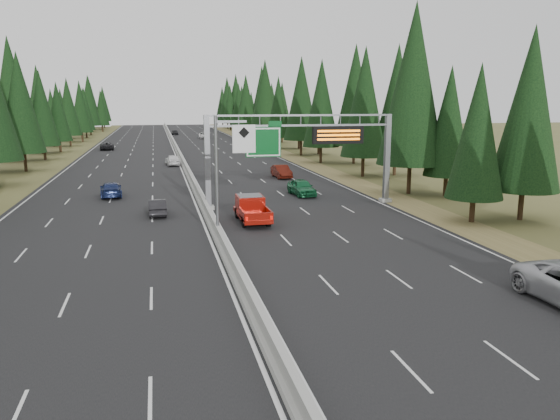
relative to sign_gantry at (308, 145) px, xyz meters
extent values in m
cube|color=black|center=(-8.92, 45.12, -5.23)|extent=(32.00, 260.00, 0.08)
cube|color=olive|center=(8.88, 45.12, -5.24)|extent=(3.60, 260.00, 0.06)
cube|color=brown|center=(-26.72, 45.12, -5.24)|extent=(3.60, 260.00, 0.06)
cube|color=gray|center=(-8.92, 45.12, -5.04)|extent=(0.70, 260.00, 0.30)
cube|color=gray|center=(-8.92, 45.12, -4.64)|extent=(0.30, 260.00, 0.60)
cube|color=slate|center=(-8.57, 0.12, -1.29)|extent=(0.45, 0.45, 7.80)
cube|color=gray|center=(-8.57, 0.12, -5.04)|extent=(0.90, 0.90, 0.30)
cube|color=slate|center=(7.28, 0.12, -1.29)|extent=(0.45, 0.45, 7.80)
cube|color=gray|center=(7.28, 0.12, -5.04)|extent=(0.90, 0.90, 0.30)
cube|color=slate|center=(-0.64, 0.12, 2.53)|extent=(15.85, 0.35, 0.16)
cube|color=slate|center=(-0.64, 0.12, 1.69)|extent=(15.85, 0.35, 0.16)
cube|color=#054C19|center=(-3.92, -0.13, 0.36)|extent=(3.00, 0.10, 2.50)
cube|color=silver|center=(-3.92, -0.19, 0.36)|extent=(2.85, 0.02, 2.35)
cube|color=#054C19|center=(-2.92, -0.13, 1.86)|extent=(1.10, 0.10, 0.45)
cube|color=black|center=(2.58, -0.18, 0.86)|extent=(4.50, 0.40, 1.50)
cube|color=orange|center=(2.58, -0.40, 1.21)|extent=(3.80, 0.02, 0.18)
cube|color=orange|center=(2.58, -0.40, 0.86)|extent=(3.80, 0.02, 0.18)
cube|color=orange|center=(2.58, -0.40, 0.51)|extent=(3.80, 0.02, 0.18)
cylinder|color=slate|center=(-8.92, -9.88, -1.19)|extent=(0.20, 0.20, 8.00)
cube|color=gray|center=(-8.92, -9.88, -5.09)|extent=(0.50, 0.50, 0.20)
cube|color=slate|center=(-7.92, -9.88, 2.41)|extent=(2.00, 0.15, 0.15)
cube|color=silver|center=(-7.12, -10.00, 1.31)|extent=(1.50, 0.06, 1.80)
cylinder|color=black|center=(10.24, -9.05, -4.33)|extent=(0.40, 0.40, 1.87)
cone|color=black|center=(10.24, -9.05, 1.52)|extent=(4.21, 4.21, 9.83)
cylinder|color=black|center=(14.43, -8.95, -4.11)|extent=(0.40, 0.40, 2.31)
cone|color=black|center=(14.43, -8.95, 3.12)|extent=(5.20, 5.20, 12.14)
cylinder|color=black|center=(11.53, 4.23, -3.81)|extent=(0.40, 0.40, 2.91)
cone|color=black|center=(11.53, 4.23, 5.28)|extent=(6.55, 6.55, 15.28)
cylinder|color=black|center=(14.35, 2.16, -4.29)|extent=(0.40, 0.40, 1.97)
cone|color=black|center=(14.35, 2.16, 1.86)|extent=(4.42, 4.42, 10.32)
cylinder|color=black|center=(11.70, 17.04, -4.04)|extent=(0.40, 0.40, 2.46)
cone|color=black|center=(11.70, 17.04, 3.65)|extent=(5.53, 5.53, 12.91)
cylinder|color=black|center=(16.00, 17.39, -4.01)|extent=(0.40, 0.40, 2.52)
cone|color=black|center=(16.00, 17.39, 3.87)|extent=(5.67, 5.67, 13.23)
cylinder|color=black|center=(11.20, 32.77, -4.07)|extent=(0.40, 0.40, 2.41)
cone|color=black|center=(11.20, 32.77, 3.45)|extent=(5.41, 5.41, 12.63)
cylinder|color=black|center=(15.58, 30.66, -3.90)|extent=(0.40, 0.40, 2.73)
cone|color=black|center=(15.58, 30.66, 4.62)|extent=(6.14, 6.14, 14.32)
cylinder|color=black|center=(11.32, 44.54, -3.96)|extent=(0.40, 0.40, 2.61)
cone|color=black|center=(11.32, 44.54, 4.20)|extent=(5.88, 5.88, 13.71)
cylinder|color=black|center=(14.83, 45.94, -4.30)|extent=(0.40, 0.40, 1.94)
cone|color=black|center=(14.83, 45.94, 1.77)|extent=(4.37, 4.37, 10.19)
cylinder|color=black|center=(10.53, 58.42, -4.17)|extent=(0.40, 0.40, 2.19)
cone|color=black|center=(10.53, 58.42, 2.68)|extent=(4.94, 4.94, 11.52)
cylinder|color=black|center=(14.32, 57.41, -4.25)|extent=(0.40, 0.40, 2.03)
cone|color=black|center=(14.32, 57.41, 2.10)|extent=(4.58, 4.58, 10.68)
cylinder|color=black|center=(11.05, 74.00, -3.84)|extent=(0.40, 0.40, 2.87)
cone|color=black|center=(11.05, 74.00, 5.13)|extent=(6.45, 6.45, 15.05)
cylinder|color=black|center=(14.90, 74.26, -4.21)|extent=(0.40, 0.40, 2.11)
cone|color=black|center=(14.90, 74.26, 2.37)|extent=(4.74, 4.74, 11.07)
cylinder|color=black|center=(11.99, 88.33, -4.38)|extent=(0.40, 0.40, 1.78)
cone|color=black|center=(11.99, 88.33, 1.17)|extent=(4.00, 4.00, 9.33)
cylinder|color=black|center=(15.41, 87.72, -4.19)|extent=(0.40, 0.40, 2.15)
cone|color=black|center=(15.41, 87.72, 2.52)|extent=(4.83, 4.83, 11.28)
cylinder|color=black|center=(11.08, 100.02, -3.99)|extent=(0.40, 0.40, 2.56)
cone|color=black|center=(11.08, 100.02, 4.01)|extent=(5.76, 5.76, 13.44)
cylinder|color=black|center=(15.66, 101.59, -3.80)|extent=(0.40, 0.40, 2.93)
cone|color=black|center=(15.66, 101.59, 5.35)|extent=(6.59, 6.59, 15.38)
cylinder|color=black|center=(11.11, 112.90, -4.14)|extent=(0.40, 0.40, 2.26)
cone|color=black|center=(11.11, 112.90, 2.93)|extent=(5.09, 5.09, 11.88)
cylinder|color=black|center=(15.25, 115.96, -4.32)|extent=(0.40, 0.40, 1.90)
cone|color=black|center=(15.25, 115.96, 1.61)|extent=(4.27, 4.27, 9.96)
cylinder|color=black|center=(10.79, 129.31, -4.13)|extent=(0.40, 0.40, 2.28)
cone|color=black|center=(10.79, 129.31, 3.00)|extent=(5.14, 5.14, 11.98)
cylinder|color=black|center=(14.13, 126.57, -4.15)|extent=(0.40, 0.40, 2.23)
cone|color=black|center=(14.13, 126.57, 2.81)|extent=(5.01, 5.01, 11.70)
cylinder|color=black|center=(11.46, 141.04, -3.90)|extent=(0.40, 0.40, 2.74)
cone|color=black|center=(11.46, 141.04, 4.66)|extent=(6.16, 6.16, 14.38)
cylinder|color=black|center=(14.56, 141.95, -3.81)|extent=(0.40, 0.40, 2.91)
cone|color=black|center=(14.56, 141.95, 5.30)|extent=(6.56, 6.56, 15.30)
cylinder|color=black|center=(11.38, 154.36, -4.13)|extent=(0.40, 0.40, 2.28)
cone|color=black|center=(11.38, 154.36, 2.98)|extent=(5.12, 5.12, 11.95)
cylinder|color=black|center=(15.69, 156.87, -4.11)|extent=(0.40, 0.40, 2.32)
cone|color=black|center=(15.69, 156.87, 3.14)|extent=(5.22, 5.22, 12.18)
cylinder|color=black|center=(-29.29, 31.41, -4.05)|extent=(0.40, 0.40, 2.44)
cone|color=black|center=(-29.29, 31.41, 3.58)|extent=(5.49, 5.49, 12.81)
cylinder|color=black|center=(-29.61, 46.40, -4.16)|extent=(0.40, 0.40, 2.21)
cone|color=black|center=(-29.61, 46.40, 2.74)|extent=(4.97, 4.97, 11.59)
cylinder|color=black|center=(-33.28, 44.98, -3.79)|extent=(0.40, 0.40, 2.96)
cone|color=black|center=(-33.28, 44.98, 5.47)|extent=(6.67, 6.67, 15.56)
cylinder|color=black|center=(-29.45, 60.08, -4.27)|extent=(0.40, 0.40, 1.99)
cone|color=black|center=(-29.45, 60.08, 1.96)|extent=(4.49, 4.49, 10.47)
cylinder|color=black|center=(-31.98, 57.36, -4.06)|extent=(0.40, 0.40, 2.43)
cone|color=black|center=(-31.98, 57.36, 3.53)|extent=(5.46, 5.46, 12.74)
cylinder|color=black|center=(-29.64, 73.98, -4.17)|extent=(0.40, 0.40, 2.20)
cone|color=black|center=(-29.64, 73.98, 2.70)|extent=(4.94, 4.94, 11.54)
cylinder|color=black|center=(-32.68, 73.34, -4.35)|extent=(0.40, 0.40, 1.85)
cone|color=black|center=(-32.68, 73.34, 1.43)|extent=(4.16, 4.16, 9.70)
cylinder|color=black|center=(-28.72, 85.81, -4.18)|extent=(0.40, 0.40, 2.18)
cone|color=black|center=(-28.72, 85.81, 2.64)|extent=(4.91, 4.91, 11.45)
cylinder|color=black|center=(-33.19, 88.40, -4.31)|extent=(0.40, 0.40, 1.91)
cone|color=black|center=(-33.19, 88.40, 1.65)|extent=(4.30, 4.30, 10.02)
cylinder|color=black|center=(-29.45, 100.28, -4.28)|extent=(0.40, 0.40, 1.98)
cone|color=black|center=(-29.45, 100.28, 1.90)|extent=(4.45, 4.45, 10.38)
cylinder|color=black|center=(-33.41, 99.22, -4.19)|extent=(0.40, 0.40, 2.15)
cone|color=black|center=(-33.41, 99.22, 2.52)|extent=(4.83, 4.83, 11.28)
cylinder|color=black|center=(-29.72, 112.57, -3.98)|extent=(0.40, 0.40, 2.57)
cone|color=black|center=(-29.72, 112.57, 4.05)|extent=(5.79, 5.79, 13.50)
cylinder|color=black|center=(-32.34, 113.19, -4.31)|extent=(0.40, 0.40, 1.91)
cone|color=black|center=(-32.34, 113.19, 1.66)|extent=(4.30, 4.30, 10.04)
cylinder|color=black|center=(-28.05, 128.88, -4.30)|extent=(0.40, 0.40, 1.95)
cone|color=black|center=(-28.05, 128.88, 1.79)|extent=(4.38, 4.38, 10.22)
cylinder|color=black|center=(-33.19, 129.56, -4.21)|extent=(0.40, 0.40, 2.11)
cone|color=black|center=(-33.19, 129.56, 2.39)|extent=(4.75, 4.75, 11.09)
cylinder|color=black|center=(-29.52, 144.27, -4.25)|extent=(0.40, 0.40, 2.03)
cone|color=black|center=(-29.52, 144.27, 2.09)|extent=(4.57, 4.57, 10.66)
cylinder|color=black|center=(-32.55, 140.65, -3.91)|extent=(0.40, 0.40, 2.71)
cone|color=black|center=(-32.55, 140.65, 4.55)|extent=(6.09, 6.09, 14.22)
cylinder|color=black|center=(-29.80, 155.76, -4.13)|extent=(0.40, 0.40, 2.28)
cone|color=black|center=(-29.80, 155.76, 3.00)|extent=(5.13, 5.13, 11.97)
cylinder|color=black|center=(-33.73, 156.94, -4.03)|extent=(0.40, 0.40, 2.48)
cone|color=black|center=(-33.73, 156.94, 3.71)|extent=(5.57, 5.57, 13.00)
cylinder|color=black|center=(-6.73, -7.25, -4.78)|extent=(0.31, 0.82, 0.82)
cylinder|color=black|center=(-4.98, -7.25, -4.78)|extent=(0.31, 0.82, 0.82)
cylinder|color=black|center=(-6.73, -3.86, -4.78)|extent=(0.31, 0.82, 0.82)
cylinder|color=black|center=(-4.98, -3.86, -4.78)|extent=(0.31, 0.82, 0.82)
cube|color=maroon|center=(-5.86, -5.50, -4.62)|extent=(2.05, 5.75, 0.31)
cube|color=maroon|center=(-5.86, -4.58, -3.91)|extent=(1.95, 2.26, 1.13)
cube|color=black|center=(-5.86, -4.58, -3.60)|extent=(1.74, 1.95, 0.56)
cube|color=maroon|center=(-6.83, -7.04, -4.26)|extent=(0.10, 2.46, 0.62)
cube|color=maroon|center=(-4.88, -7.04, -4.26)|extent=(0.10, 2.46, 0.62)
cube|color=maroon|center=(-5.86, -8.27, -4.26)|extent=(2.05, 0.10, 0.62)
imported|color=#155D33|center=(0.83, 5.12, -4.41)|extent=(2.16, 4.67, 1.55)
imported|color=#5F170D|center=(1.71, 17.58, -4.44)|extent=(1.76, 4.58, 1.49)
imported|color=black|center=(4.35, 54.65, -4.53)|extent=(2.27, 4.71, 1.32)
imported|color=silver|center=(-0.99, 90.27, -4.41)|extent=(2.92, 5.74, 1.55)
imported|color=black|center=(-7.42, 107.27, -4.51)|extent=(1.83, 4.07, 1.36)
imported|color=black|center=(-12.75, -1.32, -4.55)|extent=(1.44, 3.89, 1.27)
imported|color=navy|center=(-16.98, 8.39, -4.50)|extent=(2.34, 4.89, 1.37)
imported|color=silver|center=(-10.42, 33.49, -4.43)|extent=(2.23, 4.63, 1.52)
imported|color=black|center=(-21.57, 62.15, -4.46)|extent=(2.77, 5.41, 1.46)
camera|label=1|loc=(-12.67, -44.85, 3.65)|focal=35.00mm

